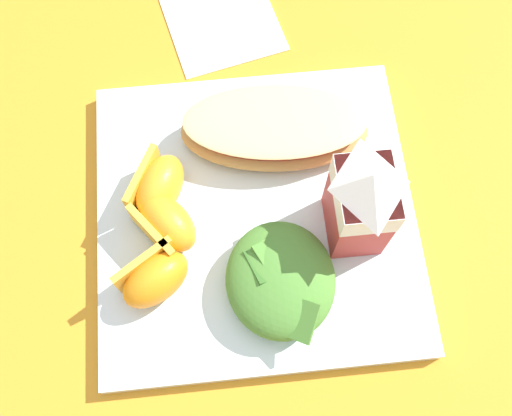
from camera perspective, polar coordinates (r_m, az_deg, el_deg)
The scene contains 9 objects.
ground at distance 0.54m, azimuth -0.00°, elevation -0.98°, with size 3.00×3.00×0.00m, color orange.
white_plate at distance 0.53m, azimuth -0.00°, elevation -0.69°, with size 0.28×0.28×0.02m, color silver.
cheesy_pizza_bread at distance 0.54m, azimuth 1.79°, elevation 7.64°, with size 0.09×0.18×0.04m.
green_salad_pile at distance 0.49m, azimuth 2.36°, elevation -6.90°, with size 0.11×0.09×0.04m.
milk_carton at distance 0.47m, azimuth 10.16°, elevation 0.65°, with size 0.06×0.05×0.11m.
orange_wedge_front at distance 0.52m, azimuth -9.42°, elevation 2.14°, with size 0.07×0.06×0.04m.
orange_wedge_middle at distance 0.50m, azimuth -8.65°, elevation -1.53°, with size 0.07×0.07×0.04m.
orange_wedge_rear at distance 0.49m, azimuth -9.74°, elevation -6.65°, with size 0.06×0.07×0.04m.
paper_napkin at distance 0.65m, azimuth -3.26°, elevation 17.50°, with size 0.11×0.11×0.00m, color white.
Camera 1 is at (0.18, -0.02, 0.51)m, focal length 41.54 mm.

